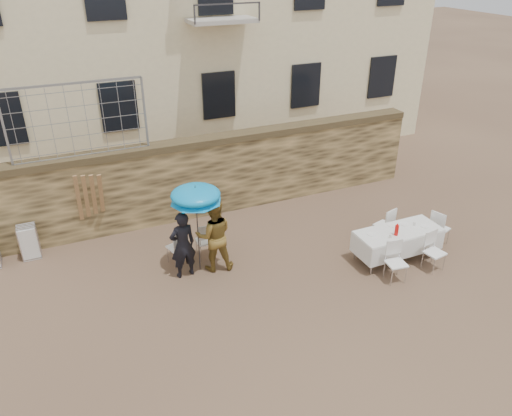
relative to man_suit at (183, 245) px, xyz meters
name	(u,v)px	position (x,y,z in m)	size (l,w,h in m)	color
ground	(281,317)	(1.39, -2.23, -0.82)	(80.00, 80.00, 0.00)	brown
stone_wall	(202,177)	(1.39, 2.77, 0.28)	(13.00, 0.50, 2.20)	brown
chain_link_fence	(78,121)	(-1.61, 2.77, 2.28)	(3.20, 0.06, 1.80)	gray
man_suit	(183,245)	(0.00, 0.00, 0.00)	(0.60, 0.39, 1.64)	black
woman_dress	(214,235)	(0.75, 0.00, 0.07)	(0.87, 0.68, 1.79)	#A57E32
umbrella	(196,197)	(0.40, 0.10, 1.07)	(1.16, 1.16, 2.01)	#3F3F44
couple_chair_left	(177,246)	(0.00, 0.55, -0.34)	(0.48, 0.48, 0.96)	white
couple_chair_right	(205,240)	(0.70, 0.55, -0.34)	(0.48, 0.48, 0.96)	white
banquet_table	(399,232)	(4.94, -1.36, -0.09)	(2.10, 0.85, 0.78)	silver
soda_bottle	(397,230)	(4.74, -1.51, 0.08)	(0.09, 0.09, 0.26)	red
table_chair_front_left	(396,262)	(4.34, -2.11, -0.34)	(0.48, 0.48, 0.96)	white
table_chair_front_right	(435,252)	(5.44, -2.11, -0.34)	(0.48, 0.48, 0.96)	white
table_chair_back	(384,224)	(5.14, -0.56, -0.34)	(0.48, 0.48, 0.96)	white
table_chair_side	(440,227)	(6.34, -1.26, -0.34)	(0.48, 0.48, 0.96)	white
chair_stack_right	(29,238)	(-3.23, 2.37, -0.36)	(0.46, 0.47, 0.92)	white
wood_planks	(93,205)	(-1.63, 2.44, 0.18)	(0.70, 0.20, 2.00)	#A37749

